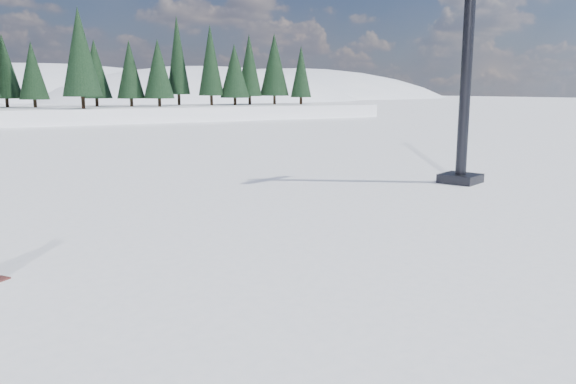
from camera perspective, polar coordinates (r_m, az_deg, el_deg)
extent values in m
ellipsoid|color=white|center=(211.46, -23.47, 4.67)|extent=(182.00, 140.00, 53.20)
ellipsoid|color=white|center=(224.24, 0.55, 6.01)|extent=(156.00, 120.00, 50.40)
ellipsoid|color=white|center=(171.31, -8.34, 5.02)|extent=(117.00, 90.00, 45.00)
cone|color=black|center=(64.84, -26.76, 10.90)|extent=(3.20, 3.20, 7.50)
cone|color=black|center=(65.06, -23.93, 11.11)|extent=(3.20, 3.20, 7.50)
cone|color=black|center=(65.43, -21.12, 11.29)|extent=(3.20, 3.20, 7.50)
cone|color=black|center=(65.96, -18.35, 11.45)|extent=(3.20, 3.20, 7.50)
cone|color=black|center=(66.63, -15.62, 11.58)|extent=(3.20, 3.20, 7.50)
cone|color=black|center=(67.44, -12.95, 11.67)|extent=(3.20, 3.20, 7.50)
cone|color=black|center=(68.39, -10.35, 11.75)|extent=(3.20, 3.20, 7.50)
cone|color=black|center=(69.47, -7.82, 11.80)|extent=(3.20, 3.20, 7.50)
cone|color=black|center=(70.68, -5.38, 11.82)|extent=(3.20, 3.20, 7.50)
cone|color=black|center=(72.01, -3.02, 11.83)|extent=(3.20, 3.20, 7.50)
cone|color=black|center=(73.44, -0.75, 11.81)|extent=(3.20, 3.20, 7.50)
cone|color=black|center=(74.99, 1.43, 11.78)|extent=(3.20, 3.20, 7.50)
cylinder|color=black|center=(21.96, 17.70, 12.35)|extent=(0.40, 0.40, 8.83)
cube|color=black|center=(22.19, 17.10, 1.34)|extent=(1.71, 1.71, 0.33)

